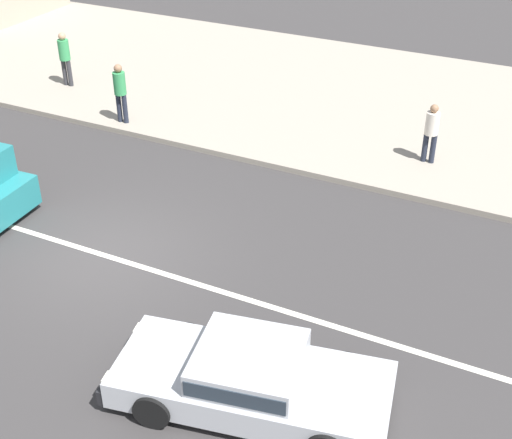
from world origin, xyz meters
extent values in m
plane|color=#383535|center=(0.00, 0.00, 0.00)|extent=(160.00, 160.00, 0.00)
cube|color=silver|center=(0.00, 0.00, 0.00)|extent=(50.40, 0.14, 0.01)
cube|color=#9E9384|center=(0.00, 10.03, 0.07)|extent=(68.00, 10.00, 0.15)
cube|color=#B7BABF|center=(4.64, -2.31, 0.41)|extent=(4.54, 2.50, 0.48)
cube|color=#B7BABF|center=(4.59, -2.32, 0.85)|extent=(1.87, 1.82, 0.42)
cube|color=#28333D|center=(4.59, -2.32, 0.85)|extent=(1.82, 1.84, 0.27)
cube|color=black|center=(2.48, -2.73, 0.31)|extent=(0.44, 1.67, 0.28)
cube|color=white|center=(2.62, -3.31, 0.51)|extent=(0.12, 0.25, 0.14)
cube|color=white|center=(2.40, -2.13, 0.51)|extent=(0.12, 0.25, 0.14)
cylinder|color=black|center=(3.49, -3.37, 0.30)|extent=(0.63, 0.33, 0.60)
cylinder|color=black|center=(3.18, -1.77, 0.30)|extent=(0.63, 0.33, 0.60)
cylinder|color=black|center=(5.80, -1.26, 0.30)|extent=(0.63, 0.33, 0.60)
cylinder|color=black|center=(-3.22, 0.85, 0.30)|extent=(0.61, 0.25, 0.60)
cylinder|color=#333338|center=(-6.65, 7.07, 0.57)|extent=(0.14, 0.14, 0.84)
cylinder|color=#333338|center=(-6.45, 7.07, 0.57)|extent=(0.14, 0.14, 0.84)
cylinder|color=#389956|center=(-6.55, 7.07, 1.30)|extent=(0.34, 0.34, 0.63)
sphere|color=tan|center=(-6.55, 7.07, 1.72)|extent=(0.23, 0.23, 0.23)
cylinder|color=#232838|center=(4.92, 6.88, 0.53)|extent=(0.14, 0.14, 0.77)
cylinder|color=#232838|center=(5.12, 6.88, 0.53)|extent=(0.14, 0.14, 0.77)
cylinder|color=silver|center=(5.02, 6.88, 1.20)|extent=(0.34, 0.34, 0.57)
sphere|color=#997051|center=(5.02, 6.88, 1.59)|extent=(0.21, 0.21, 0.21)
cylinder|color=#232838|center=(-3.44, 5.49, 0.57)|extent=(0.14, 0.14, 0.84)
cylinder|color=#232838|center=(-3.24, 5.49, 0.57)|extent=(0.14, 0.14, 0.84)
cylinder|color=#389956|center=(-3.34, 5.49, 1.30)|extent=(0.34, 0.34, 0.63)
sphere|color=#997051|center=(-3.34, 5.49, 1.73)|extent=(0.23, 0.23, 0.23)
camera|label=1|loc=(8.27, -9.52, 8.44)|focal=50.00mm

